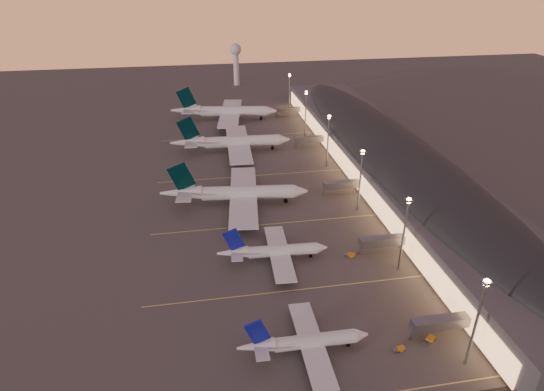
{
  "coord_description": "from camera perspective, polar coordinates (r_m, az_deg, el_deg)",
  "views": [
    {
      "loc": [
        -25.2,
        -111.94,
        88.45
      ],
      "look_at": [
        2.0,
        45.0,
        7.0
      ],
      "focal_mm": 30.0,
      "sensor_mm": 36.0,
      "label": 1
    }
  ],
  "objects": [
    {
      "name": "ground",
      "position": [
        144.88,
        2.3,
        -10.57
      ],
      "size": [
        700.0,
        700.0,
        0.0
      ],
      "primitive_type": "plane",
      "color": "#474441"
    },
    {
      "name": "lane_markings",
      "position": [
        177.6,
        -0.36,
        -2.78
      ],
      "size": [
        90.0,
        180.36,
        0.0
      ],
      "color": "#D8C659",
      "rests_on": "ground"
    },
    {
      "name": "airliner_narrow_south",
      "position": [
        120.93,
        4.04,
        -17.87
      ],
      "size": [
        33.95,
        30.21,
        12.17
      ],
      "rotation": [
        0.0,
        0.0,
        -0.01
      ],
      "color": "silver",
      "rests_on": "ground"
    },
    {
      "name": "baggage_tug_a",
      "position": [
        127.02,
        15.66,
        -18.07
      ],
      "size": [
        3.4,
        1.86,
        0.96
      ],
      "rotation": [
        0.0,
        0.0,
        0.19
      ],
      "color": "#BF7A19",
      "rests_on": "ground"
    },
    {
      "name": "airliner_wide_mid",
      "position": [
        240.39,
        -5.11,
        6.7
      ],
      "size": [
        62.66,
        57.06,
        20.06
      ],
      "rotation": [
        0.0,
        0.0,
        -0.05
      ],
      "color": "silver",
      "rests_on": "ground"
    },
    {
      "name": "airliner_wide_near",
      "position": [
        185.89,
        -4.67,
        0.3
      ],
      "size": [
        60.33,
        55.32,
        19.3
      ],
      "rotation": [
        0.0,
        0.0,
        -0.11
      ],
      "color": "silver",
      "rests_on": "ground"
    },
    {
      "name": "baggage_tug_c",
      "position": [
        157.28,
        9.73,
        -7.37
      ],
      "size": [
        3.93,
        2.44,
        1.1
      ],
      "rotation": [
        0.0,
        0.0,
        -0.29
      ],
      "color": "#BF7A19",
      "rests_on": "ground"
    },
    {
      "name": "airliner_wide_far",
      "position": [
        292.35,
        -6.0,
        10.45
      ],
      "size": [
        66.61,
        61.31,
        21.34
      ],
      "rotation": [
        0.0,
        0.0,
        -0.15
      ],
      "color": "silver",
      "rests_on": "ground"
    },
    {
      "name": "terminal_building",
      "position": [
        218.93,
        14.41,
        4.86
      ],
      "size": [
        56.35,
        255.0,
        17.46
      ],
      "color": "#47474B",
      "rests_on": "ground"
    },
    {
      "name": "airliner_narrow_north",
      "position": [
        151.71,
        0.13,
        -7.01
      ],
      "size": [
        36.99,
        33.04,
        13.23
      ],
      "rotation": [
        0.0,
        0.0,
        -0.05
      ],
      "color": "silver",
      "rests_on": "ground"
    },
    {
      "name": "light_masts",
      "position": [
        200.2,
        8.69,
        6.02
      ],
      "size": [
        2.2,
        217.2,
        25.9
      ],
      "color": "slate",
      "rests_on": "ground"
    },
    {
      "name": "baggage_tug_b",
      "position": [
        131.48,
        19.12,
        -16.78
      ],
      "size": [
        3.91,
        3.29,
        1.11
      ],
      "rotation": [
        0.0,
        0.0,
        0.59
      ],
      "color": "#BF7A19",
      "rests_on": "ground"
    },
    {
      "name": "radar_tower",
      "position": [
        379.49,
        -4.55,
        16.9
      ],
      "size": [
        9.0,
        9.0,
        32.5
      ],
      "color": "silver",
      "rests_on": "ground"
    }
  ]
}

